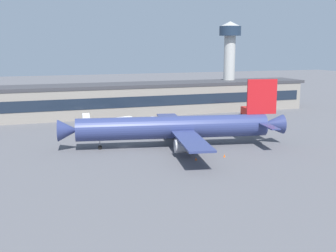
% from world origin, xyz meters
% --- Properties ---
extents(ground_plane, '(600.00, 600.00, 0.00)m').
position_xyz_m(ground_plane, '(0.00, 0.00, 0.00)').
color(ground_plane, '#56565B').
extents(terminal_building, '(182.38, 17.63, 12.20)m').
position_xyz_m(terminal_building, '(0.00, 55.00, 6.12)').
color(terminal_building, gray).
rests_on(terminal_building, ground_plane).
extents(airliner, '(60.91, 52.16, 17.87)m').
position_xyz_m(airliner, '(13.56, -3.56, 5.33)').
color(airliner, navy).
rests_on(airliner, ground_plane).
extents(control_tower, '(9.20, 9.20, 36.91)m').
position_xyz_m(control_tower, '(61.30, 58.48, 22.71)').
color(control_tower, '#B7B7B2').
rests_on(control_tower, ground_plane).
extents(baggage_tug, '(3.88, 4.02, 1.85)m').
position_xyz_m(baggage_tug, '(18.94, 34.76, 1.09)').
color(baggage_tug, white).
rests_on(baggage_tug, ground_plane).
extents(belt_loader, '(6.69, 4.16, 1.95)m').
position_xyz_m(belt_loader, '(9.31, 37.79, 1.15)').
color(belt_loader, white).
rests_on(belt_loader, ground_plane).
extents(fuel_truck, '(3.96, 8.71, 3.35)m').
position_xyz_m(fuel_truck, '(57.76, 35.53, 1.88)').
color(fuel_truck, red).
rests_on(fuel_truck, ground_plane).
extents(stair_truck, '(3.21, 6.28, 3.55)m').
position_xyz_m(stair_truck, '(-3.86, 38.16, 1.98)').
color(stair_truck, white).
rests_on(stair_truck, ground_plane).
extents(traffic_cone_0, '(0.55, 0.55, 0.69)m').
position_xyz_m(traffic_cone_0, '(20.66, -17.99, 0.35)').
color(traffic_cone_0, '#F2590C').
rests_on(traffic_cone_0, ground_plane).
extents(traffic_cone_1, '(0.52, 0.52, 0.65)m').
position_xyz_m(traffic_cone_1, '(12.98, -18.36, 0.33)').
color(traffic_cone_1, '#F2590C').
rests_on(traffic_cone_1, ground_plane).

